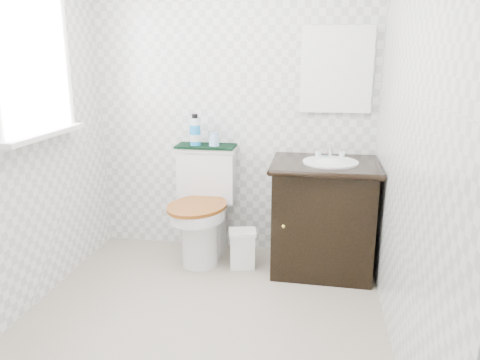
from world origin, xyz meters
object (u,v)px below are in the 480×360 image
(toilet, at_px, (203,211))
(cup, at_px, (214,139))
(mouthwash_bottle, at_px, (195,131))
(vanity, at_px, (324,213))
(trash_bin, at_px, (242,248))

(toilet, distance_m, cup, 0.57)
(mouthwash_bottle, bearing_deg, vanity, -9.56)
(toilet, bearing_deg, vanity, -3.80)
(vanity, relative_size, trash_bin, 3.14)
(mouthwash_bottle, xyz_separation_m, cup, (0.15, -0.00, -0.06))
(toilet, relative_size, cup, 8.60)
(toilet, height_order, mouthwash_bottle, mouthwash_bottle)
(trash_bin, bearing_deg, toilet, 156.76)
(toilet, relative_size, trash_bin, 2.94)
(toilet, xyz_separation_m, vanity, (0.92, -0.06, 0.06))
(vanity, distance_m, cup, 1.00)
(toilet, bearing_deg, cup, 55.78)
(vanity, distance_m, trash_bin, 0.66)
(toilet, bearing_deg, mouthwash_bottle, 126.42)
(cup, bearing_deg, mouthwash_bottle, 178.43)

